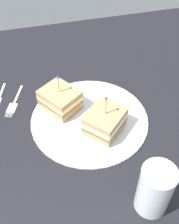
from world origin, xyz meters
The scene contains 6 objects.
ground_plane centered at (0.00, 0.00, -1.00)cm, with size 98.32×98.32×2.00cm, color black.
plate centered at (0.00, 0.00, 0.43)cm, with size 29.37×29.37×0.85cm, color white.
sandwich_half_front centered at (4.25, 2.63, 3.44)cm, with size 11.69×11.75×10.36cm.
sandwich_half_back centered at (-5.77, -6.24, 3.41)cm, with size 11.82×11.44×9.95cm.
drink_glass centered at (24.74, 5.99, 5.29)cm, with size 6.46×6.46×11.57cm.
fork centered at (-10.32, -18.18, 0.18)cm, with size 11.70×5.63×0.35cm.
Camera 1 is at (46.55, -12.01, 53.48)cm, focal length 45.66 mm.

